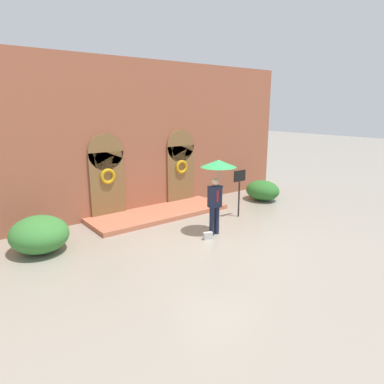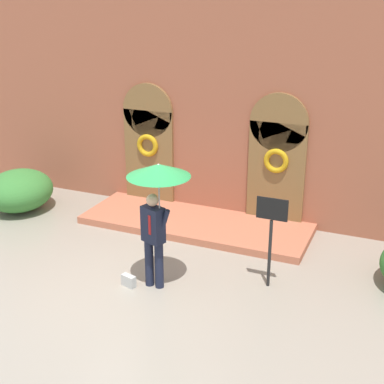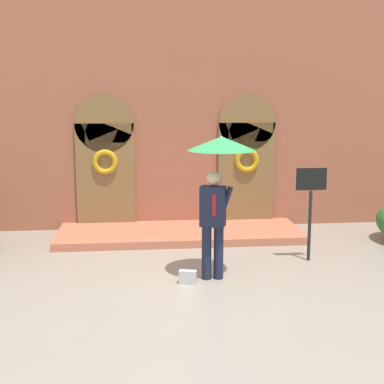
{
  "view_description": "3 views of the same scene",
  "coord_description": "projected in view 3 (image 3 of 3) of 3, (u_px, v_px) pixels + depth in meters",
  "views": [
    {
      "loc": [
        -6.46,
        -7.29,
        3.91
      ],
      "look_at": [
        0.21,
        1.34,
        1.2
      ],
      "focal_mm": 32.0,
      "sensor_mm": 36.0,
      "label": 1
    },
    {
      "loc": [
        4.32,
        -7.26,
        5.07
      ],
      "look_at": [
        0.42,
        1.87,
        1.33
      ],
      "focal_mm": 50.0,
      "sensor_mm": 36.0,
      "label": 2
    },
    {
      "loc": [
        -0.87,
        -8.07,
        3.0
      ],
      "look_at": [
        0.09,
        1.39,
        1.28
      ],
      "focal_mm": 50.0,
      "sensor_mm": 36.0,
      "label": 3
    }
  ],
  "objects": [
    {
      "name": "sign_post",
      "position": [
        311.0,
        198.0,
        9.68
      ],
      "size": [
        0.56,
        0.06,
        1.72
      ],
      "color": "black",
      "rests_on": "ground"
    },
    {
      "name": "building_facade",
      "position": [
        176.0,
        110.0,
        12.11
      ],
      "size": [
        14.0,
        2.3,
        5.6
      ],
      "color": "#9E563D",
      "rests_on": "ground"
    },
    {
      "name": "handbag",
      "position": [
        188.0,
        277.0,
        8.63
      ],
      "size": [
        0.3,
        0.19,
        0.22
      ],
      "primitive_type": "cube",
      "rotation": [
        0.0,
        0.0,
        -0.28
      ],
      "color": "#B7B7B2",
      "rests_on": "ground"
    },
    {
      "name": "ground_plane",
      "position": [
        195.0,
        287.0,
        8.52
      ],
      "size": [
        80.0,
        80.0,
        0.0
      ],
      "primitive_type": "plane",
      "color": "gray"
    },
    {
      "name": "person_with_umbrella",
      "position": [
        219.0,
        164.0,
        8.56
      ],
      "size": [
        1.1,
        1.1,
        2.36
      ],
      "color": "#191E33",
      "rests_on": "ground"
    }
  ]
}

